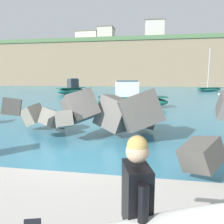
# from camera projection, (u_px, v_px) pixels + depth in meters

# --- Properties ---
(ground_plane) EXTENTS (400.00, 400.00, 0.00)m
(ground_plane) POSITION_uv_depth(u_px,v_px,m) (76.00, 155.00, 7.28)
(ground_plane) COLOR teal
(breakwater_jetty) EXTENTS (30.03, 6.19, 2.27)m
(breakwater_jetty) POSITION_uv_depth(u_px,v_px,m) (109.00, 119.00, 8.40)
(breakwater_jetty) COLOR #605B56
(breakwater_jetty) RESTS_ON ground
(surfer_with_board) EXTENTS (2.11, 1.38, 1.78)m
(surfer_with_board) POSITION_uv_depth(u_px,v_px,m) (142.00, 219.00, 1.96)
(surfer_with_board) COLOR black
(surfer_with_board) RESTS_ON walkway_path
(boat_near_left) EXTENTS (4.38, 5.08, 2.48)m
(boat_near_left) POSITION_uv_depth(u_px,v_px,m) (72.00, 89.00, 34.82)
(boat_near_left) COLOR #1E6656
(boat_near_left) RESTS_ON ground
(boat_near_centre) EXTENTS (5.90, 4.61, 8.15)m
(boat_near_centre) POSITION_uv_depth(u_px,v_px,m) (209.00, 89.00, 42.81)
(boat_near_centre) COLOR #1E6656
(boat_near_centre) RESTS_ON ground
(boat_near_right) EXTENTS (6.41, 3.08, 2.34)m
(boat_near_right) POSITION_uv_depth(u_px,v_px,m) (131.00, 100.00, 18.57)
(boat_near_right) COLOR #1E6656
(boat_near_right) RESTS_ON ground
(mooring_buoy_middle) EXTENTS (0.44, 0.44, 0.44)m
(mooring_buoy_middle) POSITION_uv_depth(u_px,v_px,m) (220.00, 94.00, 31.52)
(mooring_buoy_middle) COLOR silver
(mooring_buoy_middle) RESTS_ON ground
(headland_bluff) EXTENTS (107.95, 31.51, 15.08)m
(headland_bluff) POSITION_uv_depth(u_px,v_px,m) (153.00, 64.00, 81.35)
(headland_bluff) COLOR #847056
(headland_bluff) RESTS_ON ground
(station_building_west) EXTENTS (6.23, 7.68, 5.58)m
(station_building_west) POSITION_uv_depth(u_px,v_px,m) (155.00, 30.00, 71.80)
(station_building_west) COLOR #B2ADA3
(station_building_west) RESTS_ON headland_bluff
(station_building_central) EXTENTS (8.18, 4.94, 4.60)m
(station_building_central) POSITION_uv_depth(u_px,v_px,m) (87.00, 38.00, 82.50)
(station_building_central) COLOR beige
(station_building_central) RESTS_ON headland_bluff
(station_building_east) EXTENTS (5.17, 8.15, 6.12)m
(station_building_east) POSITION_uv_depth(u_px,v_px,m) (154.00, 36.00, 82.54)
(station_building_east) COLOR beige
(station_building_east) RESTS_ON headland_bluff
(station_building_annex) EXTENTS (5.67, 6.91, 5.64)m
(station_building_annex) POSITION_uv_depth(u_px,v_px,m) (106.00, 36.00, 80.59)
(station_building_annex) COLOR #B2ADA3
(station_building_annex) RESTS_ON headland_bluff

